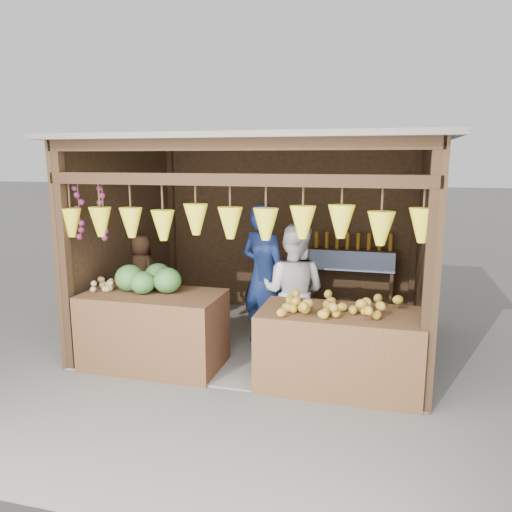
{
  "coord_description": "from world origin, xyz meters",
  "views": [
    {
      "loc": [
        1.54,
        -6.17,
        2.4
      ],
      "look_at": [
        -0.08,
        -0.1,
        1.18
      ],
      "focal_mm": 35.0,
      "sensor_mm": 36.0,
      "label": 1
    }
  ],
  "objects": [
    {
      "name": "mango_pile",
      "position": [
        1.1,
        -1.18,
        0.94
      ],
      "size": [
        1.4,
        0.64,
        0.22
      ],
      "primitive_type": null,
      "color": "orange",
      "rests_on": "counter_right"
    },
    {
      "name": "woman_standing",
      "position": [
        0.48,
        -0.45,
        0.83
      ],
      "size": [
        0.89,
        0.74,
        1.65
      ],
      "primitive_type": "imported",
      "rotation": [
        0.0,
        0.0,
        2.99
      ],
      "color": "silver",
      "rests_on": "ground"
    },
    {
      "name": "melon_pile",
      "position": [
        -1.08,
        -1.05,
        1.04
      ],
      "size": [
        1.0,
        0.5,
        0.32
      ],
      "primitive_type": null,
      "color": "#16541A",
      "rests_on": "counter_left"
    },
    {
      "name": "counter_left",
      "position": [
        -1.04,
        -1.11,
        0.44
      ],
      "size": [
        1.59,
        0.85,
        0.88
      ],
      "primitive_type": "cube",
      "color": "#4B2A19",
      "rests_on": "ground"
    },
    {
      "name": "ground",
      "position": [
        0.0,
        0.0,
        0.0
      ],
      "size": [
        80.0,
        80.0,
        0.0
      ],
      "primitive_type": "plane",
      "color": "#514F49",
      "rests_on": "ground"
    },
    {
      "name": "tanfruit_pile",
      "position": [
        -1.68,
        -1.13,
        0.95
      ],
      "size": [
        0.34,
        0.4,
        0.13
      ],
      "primitive_type": null,
      "color": "#A8874D",
      "rests_on": "counter_left"
    },
    {
      "name": "vendor_seated",
      "position": [
        -1.87,
        0.19,
        0.8
      ],
      "size": [
        0.62,
        0.53,
        1.07
      ],
      "primitive_type": "imported",
      "rotation": [
        0.0,
        0.0,
        2.7
      ],
      "color": "brown",
      "rests_on": "stool"
    },
    {
      "name": "back_shelf",
      "position": [
        1.05,
        1.28,
        0.87
      ],
      "size": [
        1.25,
        0.32,
        1.32
      ],
      "color": "#382314",
      "rests_on": "ground"
    },
    {
      "name": "counter_right",
      "position": [
        1.11,
        -1.11,
        0.42
      ],
      "size": [
        1.69,
        0.85,
        0.83
      ],
      "primitive_type": "cube",
      "color": "#483118",
      "rests_on": "ground"
    },
    {
      "name": "stall_structure",
      "position": [
        -0.03,
        -0.04,
        1.67
      ],
      "size": [
        4.3,
        3.3,
        2.66
      ],
      "color": "slate",
      "rests_on": "ground"
    },
    {
      "name": "stool",
      "position": [
        -1.87,
        0.19,
        0.14
      ],
      "size": [
        0.29,
        0.29,
        0.27
      ],
      "primitive_type": "cube",
      "color": "black",
      "rests_on": "ground"
    },
    {
      "name": "man_standing",
      "position": [
        0.03,
        -0.12,
        0.93
      ],
      "size": [
        0.8,
        0.69,
        1.86
      ],
      "primitive_type": "imported",
      "rotation": [
        0.0,
        0.0,
        2.71
      ],
      "color": "navy",
      "rests_on": "ground"
    }
  ]
}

